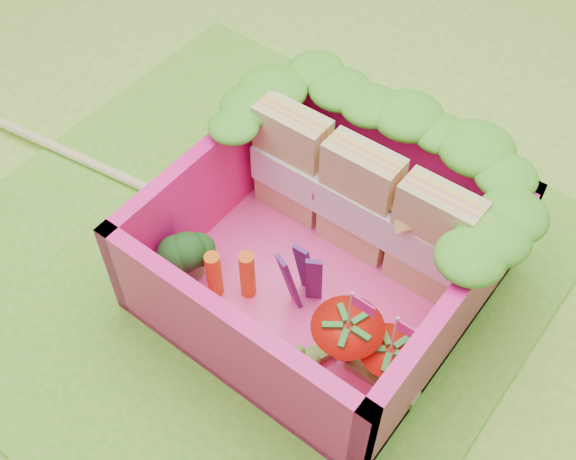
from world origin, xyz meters
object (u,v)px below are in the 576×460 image
(strawberry_left, at_px, (346,345))
(chopsticks, at_px, (94,164))
(strawberry_right, at_px, (387,365))
(broccoli, at_px, (187,250))
(sandwich_stack, at_px, (360,201))
(bento_box, at_px, (323,248))

(strawberry_left, bearing_deg, chopsticks, 174.63)
(strawberry_right, bearing_deg, broccoli, -175.12)
(sandwich_stack, bearing_deg, strawberry_right, -46.19)
(sandwich_stack, xyz_separation_m, strawberry_left, (0.32, -0.55, -0.14))
(sandwich_stack, distance_m, strawberry_right, 0.73)
(strawberry_right, distance_m, chopsticks, 1.87)
(bento_box, relative_size, strawberry_right, 2.68)
(strawberry_left, xyz_separation_m, chopsticks, (-1.69, 0.16, -0.18))
(sandwich_stack, xyz_separation_m, chopsticks, (-1.37, -0.39, -0.32))
(sandwich_stack, bearing_deg, chopsticks, -163.96)
(bento_box, relative_size, broccoli, 4.26)
(bento_box, height_order, strawberry_left, strawberry_left)
(broccoli, relative_size, chopsticks, 0.14)
(broccoli, distance_m, strawberry_left, 0.82)
(sandwich_stack, height_order, strawberry_left, sandwich_stack)
(bento_box, distance_m, broccoli, 0.60)
(bento_box, height_order, broccoli, bento_box)
(strawberry_left, distance_m, strawberry_right, 0.18)
(strawberry_right, bearing_deg, sandwich_stack, 133.81)
(sandwich_stack, distance_m, chopsticks, 1.46)
(strawberry_left, relative_size, strawberry_right, 1.09)
(strawberry_right, bearing_deg, bento_box, 153.09)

